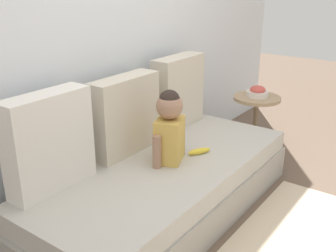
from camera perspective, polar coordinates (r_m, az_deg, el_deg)
name	(u,v)px	position (r m, az deg, el deg)	size (l,w,h in m)	color
ground_plane	(166,213)	(2.81, -0.32, -12.26)	(12.00, 12.00, 0.00)	brown
back_wall	(95,16)	(2.74, -10.31, 15.14)	(5.23, 0.10, 2.56)	silver
couch	(166,189)	(2.71, -0.33, -8.94)	(2.03, 0.87, 0.38)	#9C978F
throw_pillow_left	(49,142)	(2.32, -16.48, -2.22)	(0.52, 0.16, 0.56)	silver
throw_pillow_center	(125,115)	(2.72, -6.08, 1.56)	(0.55, 0.16, 0.52)	beige
throw_pillow_right	(178,92)	(3.19, 1.48, 4.88)	(0.50, 0.16, 0.56)	beige
toddler	(169,126)	(2.57, 0.21, -0.04)	(0.32, 0.23, 0.48)	gold
banana	(199,151)	(2.75, 4.48, -3.57)	(0.17, 0.04, 0.04)	yellow
side_table	(256,109)	(3.71, 12.40, 2.39)	(0.42, 0.42, 0.51)	tan
fruit_bowl	(258,92)	(3.66, 12.59, 4.71)	(0.19, 0.19, 0.10)	silver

